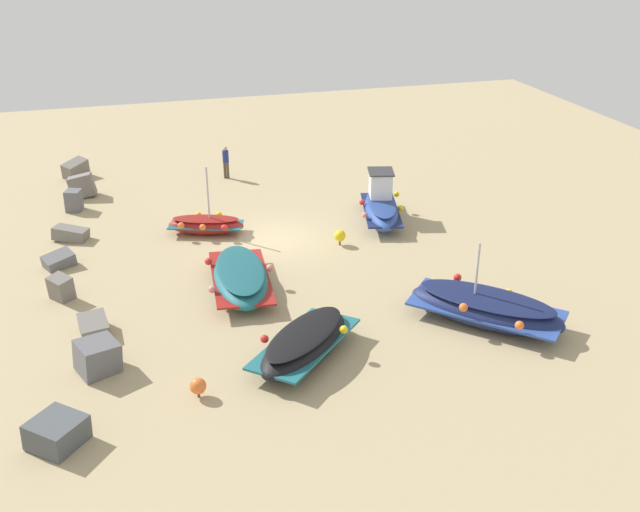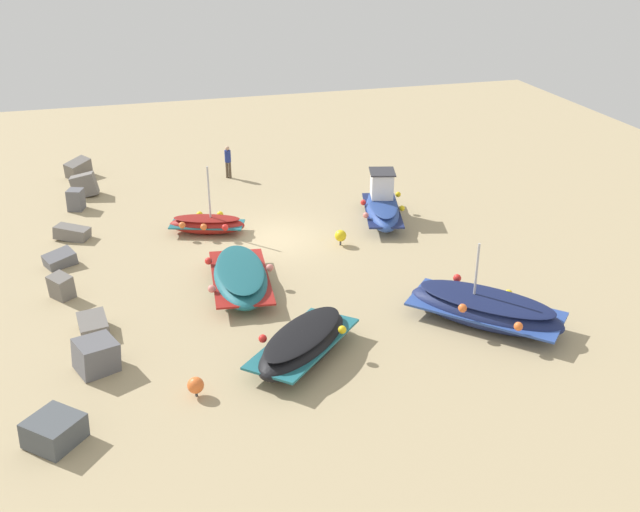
# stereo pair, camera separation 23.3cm
# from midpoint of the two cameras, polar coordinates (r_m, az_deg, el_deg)

# --- Properties ---
(ground_plane) EXTENTS (52.35, 52.35, 0.00)m
(ground_plane) POSITION_cam_midpoint_polar(r_m,az_deg,el_deg) (31.05, -3.89, 1.28)
(ground_plane) COLOR tan
(fishing_boat_0) EXTENTS (2.17, 3.47, 3.03)m
(fishing_boat_0) POSITION_cam_midpoint_polar(r_m,az_deg,el_deg) (31.83, -9.10, 2.44)
(fishing_boat_0) COLOR maroon
(fishing_boat_0) RESTS_ON ground_plane
(fishing_boat_1) EXTENTS (4.90, 2.55, 0.91)m
(fishing_boat_1) POSITION_cam_midpoint_polar(r_m,az_deg,el_deg) (26.95, -6.47, -1.65)
(fishing_boat_1) COLOR #1E6670
(fishing_boat_1) RESTS_ON ground_plane
(fishing_boat_2) EXTENTS (5.07, 5.07, 2.93)m
(fishing_boat_2) POSITION_cam_midpoint_polar(r_m,az_deg,el_deg) (25.18, 12.55, -3.99)
(fishing_boat_2) COLOR navy
(fishing_boat_2) RESTS_ON ground_plane
(fishing_boat_3) EXTENTS (4.28, 4.30, 1.09)m
(fishing_boat_3) POSITION_cam_midpoint_polar(r_m,az_deg,el_deg) (22.76, -1.52, -6.83)
(fishing_boat_3) COLOR black
(fishing_boat_3) RESTS_ON ground_plane
(fishing_boat_4) EXTENTS (4.54, 2.49, 2.16)m
(fishing_boat_4) POSITION_cam_midpoint_polar(r_m,az_deg,el_deg) (32.84, 4.58, 3.93)
(fishing_boat_4) COLOR #2D4C9E
(fishing_boat_4) RESTS_ON ground_plane
(person_walking) EXTENTS (0.32, 0.32, 1.70)m
(person_walking) POSITION_cam_midpoint_polar(r_m,az_deg,el_deg) (38.31, -7.54, 7.44)
(person_walking) COLOR brown
(person_walking) RESTS_ON ground_plane
(breakwater_rocks) EXTENTS (23.60, 2.85, 1.32)m
(breakwater_rocks) POSITION_cam_midpoint_polar(r_m,az_deg,el_deg) (29.33, -18.69, -0.72)
(breakwater_rocks) COLOR #4C5156
(breakwater_rocks) RESTS_ON ground_plane
(mooring_buoy_0) EXTENTS (0.49, 0.49, 0.67)m
(mooring_buoy_0) POSITION_cam_midpoint_polar(r_m,az_deg,el_deg) (30.32, 1.34, 1.60)
(mooring_buoy_0) COLOR #3F3F42
(mooring_buoy_0) RESTS_ON ground_plane
(mooring_buoy_1) EXTENTS (0.49, 0.49, 0.62)m
(mooring_buoy_1) POSITION_cam_midpoint_polar(r_m,az_deg,el_deg) (21.46, -9.82, -9.97)
(mooring_buoy_1) COLOR #3F3F42
(mooring_buoy_1) RESTS_ON ground_plane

